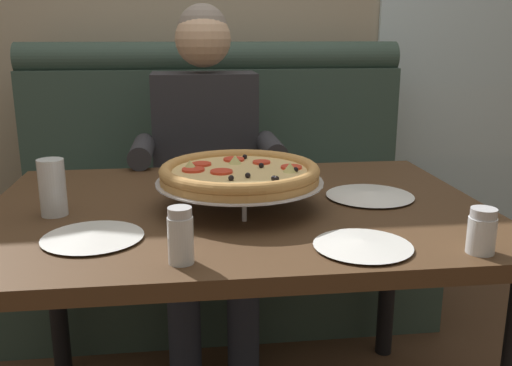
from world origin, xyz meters
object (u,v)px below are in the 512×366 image
Objects in this scene: plate_near_left at (93,235)px; drinking_glass at (53,191)px; pizza at (240,174)px; diner_main at (207,158)px; patio_chair at (409,136)px; booth_bench at (218,214)px; plate_near_right at (363,243)px; shaker_pepper_flakes at (481,234)px; shaker_parmesan at (181,240)px; dining_table at (238,234)px; plate_far_side at (370,194)px.

drinking_glass reaches higher than plate_near_left.
pizza is at bearing 0.98° from drinking_glass.
patio_chair is (1.36, 1.35, -0.19)m from diner_main.
diner_main reaches higher than pizza.
plate_near_right is at bearing -79.48° from booth_bench.
shaker_parmesan is at bearing 177.87° from shaker_pepper_flakes.
dining_table is at bearing 124.88° from plate_near_right.
shaker_pepper_flakes is 0.67× the size of drinking_glass.
shaker_pepper_flakes is 0.43× the size of plate_near_left.
diner_main is 2.94× the size of pizza.
patio_chair is (0.93, 1.99, -0.21)m from plate_far_side.
dining_table is 0.67m from diner_main.
dining_table is 0.38m from plate_far_side.
drinking_glass is at bearing 158.41° from shaker_pepper_flakes.
pizza is at bearing -75.17° from dining_table.
pizza is 0.38m from plate_far_side.
diner_main is 11.10× the size of shaker_parmesan.
plate_far_side is at bearing -115.01° from patio_chair.
pizza reaches higher than plate_far_side.
plate_far_side is (0.37, 0.03, 0.09)m from dining_table.
shaker_pepper_flakes is at bearing -13.62° from plate_near_right.
shaker_pepper_flakes is at bearing -63.72° from diner_main.
plate_far_side is at bearing 102.88° from shaker_pepper_flakes.
diner_main reaches higher than plate_far_side.
booth_bench is 1.04m from plate_far_side.
pizza reaches higher than plate_near_right.
dining_table is 6.18× the size of plate_near_right.
plate_far_side is 0.28× the size of patio_chair.
shaker_parmesan is at bearing -111.33° from dining_table.
booth_bench is at bearing 90.00° from dining_table.
drinking_glass is (-0.47, -0.01, -0.03)m from pizza.
patio_chair is at bearing 57.19° from dining_table.
plate_near_left is 0.92× the size of plate_far_side.
plate_far_side is at bearing 7.25° from pizza.
patio_chair is at bearing 70.99° from shaker_pepper_flakes.
patio_chair is (1.30, 2.02, -0.12)m from dining_table.
shaker_pepper_flakes is at bearing -12.53° from plate_near_left.
diner_main reaches higher than plate_near_right.
shaker_pepper_flakes reaches higher than dining_table.
plate_near_left is at bearing -107.89° from diner_main.
patio_chair is (1.45, 2.39, -0.25)m from shaker_parmesan.
shaker_parmesan is (-0.62, 0.02, 0.01)m from shaker_pepper_flakes.
plate_far_side is (0.37, -0.91, 0.34)m from booth_bench.
plate_far_side is (-0.10, 0.42, -0.03)m from shaker_pepper_flakes.
plate_near_left is at bearing -126.32° from patio_chair.
plate_far_side reaches higher than dining_table.
plate_near_left reaches higher than dining_table.
plate_near_right is 1.48× the size of drinking_glass.
shaker_parmesan is 0.51× the size of plate_near_left.
plate_near_left is (-0.81, 0.18, -0.03)m from shaker_pepper_flakes.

